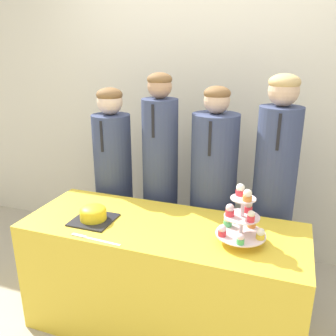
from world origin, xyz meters
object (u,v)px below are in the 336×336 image
cake_knife (87,238)px  student_2 (213,200)px  student_3 (273,200)px  student_1 (160,186)px  student_0 (114,187)px  cupcake_stand (241,218)px  round_cake (93,214)px

cake_knife → student_2: size_ratio=0.21×
student_2 → student_3: 0.41m
student_1 → student_2: (0.39, 0.00, -0.06)m
student_0 → student_1: bearing=-0.0°
cake_knife → cupcake_stand: size_ratio=0.96×
round_cake → student_0: student_0 is taller
student_0 → student_1: (0.38, -0.00, 0.06)m
cake_knife → student_3: size_ratio=0.20×
cake_knife → student_3: (0.92, 0.79, 0.03)m
student_2 → cupcake_stand: bearing=-63.8°
student_2 → round_cake: bearing=-134.8°
student_1 → cake_knife: bearing=-99.1°
student_0 → student_1: 0.39m
cake_knife → student_3: student_3 is taller
cupcake_stand → student_2: 0.64m
cupcake_stand → student_3: bearing=76.9°
cupcake_stand → student_0: student_0 is taller
student_3 → round_cake: bearing=-149.0°
round_cake → cake_knife: round_cake is taller
cupcake_stand → student_2: student_2 is taller
round_cake → student_2: 0.85m
cake_knife → student_1: (0.13, 0.79, 0.03)m
cupcake_stand → student_1: bearing=140.1°
round_cake → student_1: bearing=71.3°
cupcake_stand → student_1: (-0.66, 0.55, -0.11)m
round_cake → student_3: (1.00, 0.60, -0.01)m
cake_knife → cupcake_stand: bearing=20.0°
cake_knife → student_1: 0.80m
student_2 → student_3: student_3 is taller
cake_knife → cupcake_stand: cupcake_stand is taller
student_1 → student_2: 0.40m
cupcake_stand → round_cake: bearing=-177.1°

